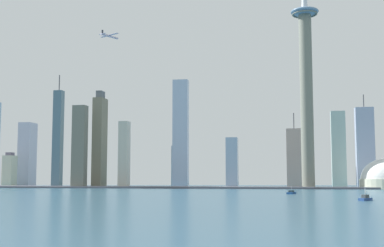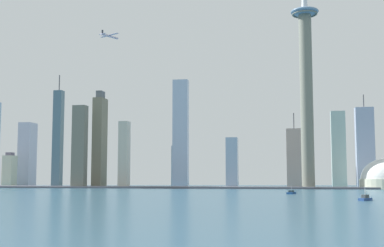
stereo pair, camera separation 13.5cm
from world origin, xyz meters
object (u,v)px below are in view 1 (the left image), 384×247
at_px(skyscraper_11, 365,147).
at_px(skyscraper_1, 9,171).
at_px(skyscraper_9, 294,158).
at_px(observation_tower, 306,74).
at_px(skyscraper_8, 100,141).
at_px(boat_1, 291,193).
at_px(skyscraper_10, 179,166).
at_px(skyscraper_6, 181,133).
at_px(skyscraper_0, 27,155).
at_px(skyscraper_7, 232,163).
at_px(skyscraper_12, 80,146).
at_px(skyscraper_3, 58,138).
at_px(skyscraper_4, 124,154).
at_px(skyscraper_2, 339,149).
at_px(airplane, 110,36).
at_px(boat_4, 365,198).

bearing_deg(skyscraper_11, skyscraper_1, -178.49).
height_order(skyscraper_9, skyscraper_11, skyscraper_11).
distance_m(observation_tower, skyscraper_8, 323.30).
relative_size(observation_tower, skyscraper_1, 6.33).
bearing_deg(boat_1, skyscraper_10, 42.05).
distance_m(skyscraper_1, boat_1, 514.68).
bearing_deg(skyscraper_6, skyscraper_8, -173.37).
relative_size(skyscraper_6, skyscraper_8, 1.11).
relative_size(skyscraper_0, skyscraper_7, 1.47).
bearing_deg(skyscraper_12, skyscraper_1, 159.85).
distance_m(skyscraper_3, skyscraper_9, 362.56).
bearing_deg(skyscraper_3, skyscraper_4, -5.54).
xyz_separation_m(observation_tower, skyscraper_6, (-186.43, 38.94, -76.57)).
relative_size(skyscraper_4, skyscraper_7, 1.35).
bearing_deg(skyscraper_1, skyscraper_10, 11.10).
bearing_deg(boat_1, skyscraper_11, -7.46).
height_order(skyscraper_2, skyscraper_8, skyscraper_8).
relative_size(skyscraper_7, skyscraper_8, 0.49).
bearing_deg(skyscraper_0, skyscraper_3, -37.08).
bearing_deg(skyscraper_7, skyscraper_4, -175.91).
xyz_separation_m(skyscraper_3, skyscraper_4, (109.15, -10.58, -25.72)).
distance_m(skyscraper_2, skyscraper_9, 74.82).
xyz_separation_m(skyscraper_12, airplane, (38.45, 13.16, 166.96)).
height_order(skyscraper_2, skyscraper_4, skyscraper_2).
bearing_deg(skyscraper_12, skyscraper_10, 38.79).
bearing_deg(skyscraper_10, skyscraper_3, -156.02).
bearing_deg(skyscraper_10, skyscraper_12, -141.21).
xyz_separation_m(observation_tower, skyscraper_11, (83.30, 51.20, -100.13)).
bearing_deg(skyscraper_8, skyscraper_1, 175.51).
bearing_deg(boat_1, skyscraper_1, 72.35).
relative_size(skyscraper_3, skyscraper_8, 1.17).
distance_m(skyscraper_0, skyscraper_8, 154.10).
bearing_deg(skyscraper_2, skyscraper_11, 24.11).
bearing_deg(skyscraper_7, skyscraper_12, -173.21).
distance_m(skyscraper_2, airplane, 376.12).
xyz_separation_m(boat_1, airplane, (-262.27, 229.94, 225.87)).
bearing_deg(boat_4, boat_1, -126.04).
bearing_deg(skyscraper_6, skyscraper_3, -171.64).
height_order(skyscraper_8, boat_4, skyscraper_8).
height_order(observation_tower, skyscraper_4, observation_tower).
height_order(observation_tower, skyscraper_6, observation_tower).
distance_m(skyscraper_6, skyscraper_8, 125.03).
distance_m(skyscraper_6, boat_4, 458.66).
height_order(skyscraper_0, airplane, airplane).
bearing_deg(airplane, boat_1, -102.68).
distance_m(skyscraper_12, boat_4, 495.70).
xyz_separation_m(skyscraper_0, skyscraper_9, (438.20, 1.58, -8.42)).
bearing_deg(skyscraper_2, skyscraper_12, -172.66).
relative_size(skyscraper_8, skyscraper_11, 1.09).
height_order(skyscraper_3, boat_1, skyscraper_3).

